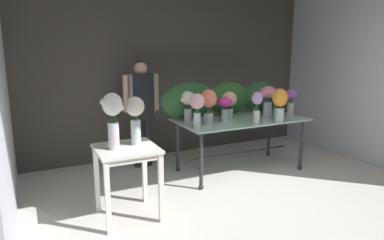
{
  "coord_description": "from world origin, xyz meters",
  "views": [
    {
      "loc": [
        -2.35,
        -2.33,
        1.88
      ],
      "look_at": [
        -0.49,
        1.49,
        0.96
      ],
      "focal_mm": 32.8,
      "sensor_mm": 36.0,
      "label": 1
    }
  ],
  "objects_px": {
    "vase_coral_snapdragons": "(209,103)",
    "vase_lilac_tulips": "(257,105)",
    "vase_blush_roses": "(197,107)",
    "vase_cream_lisianthus_tall": "(135,116)",
    "display_table_glass": "(240,126)",
    "vase_rosy_anemones": "(268,97)",
    "vase_white_roses_tall": "(113,116)",
    "vase_violet_stock": "(291,100)",
    "vase_magenta_hydrangea": "(225,106)",
    "vase_crimson_lilies": "(278,97)",
    "vase_sunset_ranunculus": "(280,103)",
    "vase_ivory_carnations": "(188,103)",
    "florist": "(142,103)",
    "vase_peach_peonies": "(229,102)",
    "side_table_white": "(127,158)"
  },
  "relations": [
    {
      "from": "vase_cream_lisianthus_tall",
      "to": "vase_lilac_tulips",
      "type": "bearing_deg",
      "value": 7.78
    },
    {
      "from": "vase_violet_stock",
      "to": "vase_white_roses_tall",
      "type": "relative_size",
      "value": 0.7
    },
    {
      "from": "vase_ivory_carnations",
      "to": "vase_cream_lisianthus_tall",
      "type": "relative_size",
      "value": 0.81
    },
    {
      "from": "display_table_glass",
      "to": "vase_coral_snapdragons",
      "type": "xyz_separation_m",
      "value": [
        -0.6,
        -0.11,
        0.41
      ]
    },
    {
      "from": "vase_crimson_lilies",
      "to": "vase_white_roses_tall",
      "type": "height_order",
      "value": "vase_white_roses_tall"
    },
    {
      "from": "vase_rosy_anemones",
      "to": "vase_violet_stock",
      "type": "relative_size",
      "value": 1.1
    },
    {
      "from": "vase_magenta_hydrangea",
      "to": "vase_white_roses_tall",
      "type": "distance_m",
      "value": 1.86
    },
    {
      "from": "vase_ivory_carnations",
      "to": "display_table_glass",
      "type": "bearing_deg",
      "value": -14.61
    },
    {
      "from": "vase_peach_peonies",
      "to": "vase_blush_roses",
      "type": "bearing_deg",
      "value": -151.67
    },
    {
      "from": "display_table_glass",
      "to": "vase_rosy_anemones",
      "type": "bearing_deg",
      "value": -1.42
    },
    {
      "from": "vase_sunset_ranunculus",
      "to": "vase_peach_peonies",
      "type": "distance_m",
      "value": 0.73
    },
    {
      "from": "vase_rosy_anemones",
      "to": "vase_lilac_tulips",
      "type": "xyz_separation_m",
      "value": [
        -0.47,
        -0.37,
        -0.03
      ]
    },
    {
      "from": "vase_lilac_tulips",
      "to": "vase_violet_stock",
      "type": "bearing_deg",
      "value": 13.19
    },
    {
      "from": "vase_blush_roses",
      "to": "vase_ivory_carnations",
      "type": "relative_size",
      "value": 1.07
    },
    {
      "from": "vase_coral_snapdragons",
      "to": "vase_white_roses_tall",
      "type": "distance_m",
      "value": 1.55
    },
    {
      "from": "vase_coral_snapdragons",
      "to": "vase_peach_peonies",
      "type": "bearing_deg",
      "value": 26.96
    },
    {
      "from": "vase_rosy_anemones",
      "to": "vase_white_roses_tall",
      "type": "height_order",
      "value": "vase_white_roses_tall"
    },
    {
      "from": "side_table_white",
      "to": "vase_coral_snapdragons",
      "type": "distance_m",
      "value": 1.49
    },
    {
      "from": "vase_violet_stock",
      "to": "vase_white_roses_tall",
      "type": "xyz_separation_m",
      "value": [
        -2.79,
        -0.48,
        0.1
      ]
    },
    {
      "from": "vase_sunset_ranunculus",
      "to": "vase_crimson_lilies",
      "type": "relative_size",
      "value": 1.18
    },
    {
      "from": "vase_sunset_ranunculus",
      "to": "vase_crimson_lilies",
      "type": "xyz_separation_m",
      "value": [
        0.42,
        0.54,
        -0.02
      ]
    },
    {
      "from": "side_table_white",
      "to": "vase_coral_snapdragons",
      "type": "bearing_deg",
      "value": 23.9
    },
    {
      "from": "vase_crimson_lilies",
      "to": "vase_white_roses_tall",
      "type": "distance_m",
      "value": 2.96
    },
    {
      "from": "display_table_glass",
      "to": "vase_white_roses_tall",
      "type": "height_order",
      "value": "vase_white_roses_tall"
    },
    {
      "from": "vase_blush_roses",
      "to": "vase_cream_lisianthus_tall",
      "type": "distance_m",
      "value": 1.0
    },
    {
      "from": "vase_blush_roses",
      "to": "vase_violet_stock",
      "type": "distance_m",
      "value": 1.6
    },
    {
      "from": "display_table_glass",
      "to": "vase_magenta_hydrangea",
      "type": "relative_size",
      "value": 5.36
    },
    {
      "from": "vase_crimson_lilies",
      "to": "vase_rosy_anemones",
      "type": "bearing_deg",
      "value": -154.33
    },
    {
      "from": "vase_blush_roses",
      "to": "vase_white_roses_tall",
      "type": "distance_m",
      "value": 1.27
    },
    {
      "from": "vase_sunset_ranunculus",
      "to": "vase_lilac_tulips",
      "type": "xyz_separation_m",
      "value": [
        -0.38,
        0.01,
        -0.01
      ]
    },
    {
      "from": "vase_cream_lisianthus_tall",
      "to": "vase_ivory_carnations",
      "type": "bearing_deg",
      "value": 39.13
    },
    {
      "from": "side_table_white",
      "to": "vase_magenta_hydrangea",
      "type": "distance_m",
      "value": 1.76
    },
    {
      "from": "vase_rosy_anemones",
      "to": "vase_white_roses_tall",
      "type": "distance_m",
      "value": 2.6
    },
    {
      "from": "display_table_glass",
      "to": "vase_white_roses_tall",
      "type": "xyz_separation_m",
      "value": [
        -2.04,
        -0.69,
        0.47
      ]
    },
    {
      "from": "vase_violet_stock",
      "to": "vase_white_roses_tall",
      "type": "height_order",
      "value": "vase_white_roses_tall"
    },
    {
      "from": "vase_magenta_hydrangea",
      "to": "vase_lilac_tulips",
      "type": "distance_m",
      "value": 0.46
    },
    {
      "from": "florist",
      "to": "vase_blush_roses",
      "type": "xyz_separation_m",
      "value": [
        0.4,
        -1.08,
        0.09
      ]
    },
    {
      "from": "vase_magenta_hydrangea",
      "to": "vase_lilac_tulips",
      "type": "xyz_separation_m",
      "value": [
        0.3,
        -0.34,
        0.04
      ]
    },
    {
      "from": "display_table_glass",
      "to": "florist",
      "type": "relative_size",
      "value": 1.16
    },
    {
      "from": "vase_lilac_tulips",
      "to": "vase_crimson_lilies",
      "type": "relative_size",
      "value": 1.12
    },
    {
      "from": "display_table_glass",
      "to": "vase_lilac_tulips",
      "type": "bearing_deg",
      "value": -89.65
    },
    {
      "from": "vase_lilac_tulips",
      "to": "vase_cream_lisianthus_tall",
      "type": "distance_m",
      "value": 1.8
    },
    {
      "from": "vase_coral_snapdragons",
      "to": "vase_lilac_tulips",
      "type": "distance_m",
      "value": 0.66
    },
    {
      "from": "display_table_glass",
      "to": "vase_cream_lisianthus_tall",
      "type": "relative_size",
      "value": 3.58
    },
    {
      "from": "florist",
      "to": "vase_cream_lisianthus_tall",
      "type": "relative_size",
      "value": 3.08
    },
    {
      "from": "display_table_glass",
      "to": "vase_lilac_tulips",
      "type": "height_order",
      "value": "vase_lilac_tulips"
    },
    {
      "from": "side_table_white",
      "to": "vase_ivory_carnations",
      "type": "relative_size",
      "value": 1.85
    },
    {
      "from": "vase_sunset_ranunculus",
      "to": "vase_crimson_lilies",
      "type": "height_order",
      "value": "vase_sunset_ranunculus"
    },
    {
      "from": "vase_lilac_tulips",
      "to": "vase_white_roses_tall",
      "type": "height_order",
      "value": "vase_white_roses_tall"
    },
    {
      "from": "side_table_white",
      "to": "vase_violet_stock",
      "type": "height_order",
      "value": "vase_violet_stock"
    }
  ]
}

